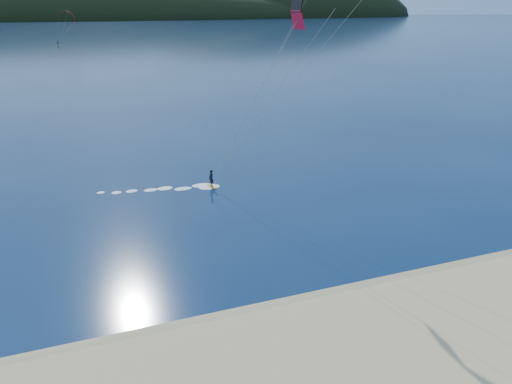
# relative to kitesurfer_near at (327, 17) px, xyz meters

# --- Properties ---
(ground) EXTENTS (1800.00, 1800.00, 0.00)m
(ground) POSITION_rel_kitesurfer_near_xyz_m (-10.74, -19.52, -14.72)
(ground) COLOR #081D3E
(ground) RESTS_ON ground
(wet_sand) EXTENTS (220.00, 2.50, 0.10)m
(wet_sand) POSITION_rel_kitesurfer_near_xyz_m (-10.74, -15.02, -14.67)
(wet_sand) COLOR #938055
(wet_sand) RESTS_ON ground
(headland) EXTENTS (1200.00, 310.00, 140.00)m
(headland) POSITION_rel_kitesurfer_near_xyz_m (-10.11, 725.77, -14.72)
(headland) COLOR black
(headland) RESTS_ON ground
(kitesurfer_near) EXTENTS (23.57, 7.84, 18.68)m
(kitesurfer_near) POSITION_rel_kitesurfer_near_xyz_m (0.00, 0.00, 0.00)
(kitesurfer_near) COLOR #C09416
(kitesurfer_near) RESTS_ON ground
(kitesurfer_far) EXTENTS (9.37, 5.06, 13.36)m
(kitesurfer_far) POSITION_rel_kitesurfer_near_xyz_m (-24.67, 188.98, -4.43)
(kitesurfer_far) COLOR #C09416
(kitesurfer_far) RESTS_ON ground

